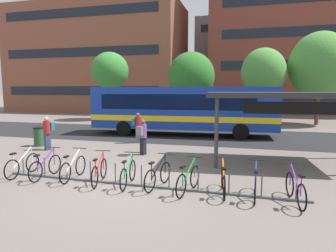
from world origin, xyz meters
TOP-DOWN VIEW (x-y plane):
  - ground at (0.00, 0.00)m, footprint 200.00×200.00m
  - bus_lane_asphalt at (0.00, 10.19)m, footprint 80.00×7.20m
  - city_bus at (-0.33, 10.20)m, footprint 12.13×3.13m
  - bike_rack at (0.48, -0.39)m, footprint 9.91×0.31m
  - parked_bicycle_white_0 at (-4.01, -0.34)m, footprint 0.52×1.72m
  - parked_bicycle_purple_1 at (-3.05, -0.36)m, footprint 0.52×1.72m
  - parked_bicycle_white_2 at (-2.04, -0.25)m, footprint 0.52×1.72m
  - parked_bicycle_red_3 at (-0.97, -0.42)m, footprint 0.55×1.70m
  - parked_bicycle_green_4 at (0.03, -0.40)m, footprint 0.52×1.72m
  - parked_bicycle_black_5 at (1.00, -0.34)m, footprint 0.55×1.70m
  - parked_bicycle_green_6 at (2.00, -0.55)m, footprint 0.57×1.69m
  - parked_bicycle_orange_7 at (3.01, -0.40)m, footprint 0.52×1.72m
  - parked_bicycle_blue_8 at (3.91, -0.49)m, footprint 0.52×1.72m
  - parked_bicycle_purple_9 at (4.93, -0.61)m, footprint 0.52×1.71m
  - transit_shelter at (5.12, 3.88)m, footprint 6.46×3.87m
  - commuter_grey_pack_0 at (-1.00, 3.87)m, footprint 0.44×0.58m
  - commuter_teal_pack_1 at (-5.99, 3.71)m, footprint 0.50×0.60m
  - commuter_teal_pack_2 at (-2.30, 6.64)m, footprint 0.59×0.47m
  - trash_bin at (-7.13, 4.47)m, footprint 0.55×0.55m
  - street_tree_0 at (-1.43, 18.98)m, footprint 4.41×4.41m
  - street_tree_1 at (-9.43, 18.09)m, footprint 3.67×3.67m
  - street_tree_2 at (9.61, 18.68)m, footprint 5.06×5.06m
  - street_tree_3 at (5.03, 17.56)m, footprint 3.73×3.73m
  - building_left_wing at (-16.57, 29.48)m, footprint 23.57×10.67m
  - building_right_wing at (12.76, 33.62)m, footprint 27.55×11.14m
  - building_centre_block at (3.99, 42.99)m, footprint 16.25×12.97m

SIDE VIEW (x-z plane):
  - ground at x=0.00m, z-range 0.00..0.00m
  - bus_lane_asphalt at x=0.00m, z-range 0.00..0.01m
  - bike_rack at x=0.48m, z-range -0.25..0.45m
  - parked_bicycle_white_0 at x=-4.01m, z-range -0.11..0.88m
  - parked_bicycle_purple_1 at x=-3.05m, z-range -0.11..0.88m
  - parked_bicycle_white_2 at x=-2.04m, z-range -0.11..0.88m
  - parked_bicycle_red_3 at x=-0.97m, z-range -0.11..0.88m
  - parked_bicycle_green_4 at x=0.03m, z-range -0.11..0.88m
  - parked_bicycle_black_5 at x=1.00m, z-range -0.11..0.88m
  - parked_bicycle_green_6 at x=2.00m, z-range -0.11..0.88m
  - parked_bicycle_orange_7 at x=3.01m, z-range -0.11..0.88m
  - parked_bicycle_blue_8 at x=3.91m, z-range -0.11..0.88m
  - parked_bicycle_purple_9 at x=4.93m, z-range -0.11..0.88m
  - trash_bin at x=-7.13m, z-range 0.00..1.03m
  - commuter_grey_pack_0 at x=-1.00m, z-range 0.12..1.79m
  - commuter_teal_pack_1 at x=-5.99m, z-range 0.13..1.82m
  - commuter_teal_pack_2 at x=-2.30m, z-range 0.13..1.86m
  - city_bus at x=-0.33m, z-range 0.18..3.38m
  - transit_shelter at x=5.12m, z-range 1.28..4.22m
  - street_tree_0 at x=-1.43m, z-range 0.97..7.54m
  - street_tree_3 at x=5.03m, z-range 1.24..7.75m
  - street_tree_1 at x=-9.43m, z-range 1.51..8.19m
  - street_tree_2 at x=9.61m, z-range 1.10..8.95m
  - building_centre_block at x=3.99m, z-range 0.00..14.00m
  - building_left_wing at x=-16.57m, z-range 0.00..14.25m
  - building_right_wing at x=12.76m, z-range 0.00..22.13m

